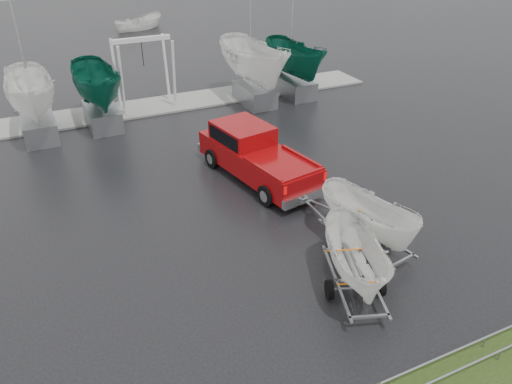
# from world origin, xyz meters

# --- Properties ---
(ground_plane) EXTENTS (120.00, 120.00, 0.00)m
(ground_plane) POSITION_xyz_m (0.00, 0.00, 0.00)
(ground_plane) COLOR black
(ground_plane) RESTS_ON ground
(dock) EXTENTS (30.00, 3.00, 0.12)m
(dock) POSITION_xyz_m (0.00, 13.00, 0.05)
(dock) COLOR gray
(dock) RESTS_ON ground
(pickup_truck) EXTENTS (3.30, 6.77, 2.16)m
(pickup_truck) POSITION_xyz_m (2.58, 2.51, 1.12)
(pickup_truck) COLOR maroon
(pickup_truck) RESTS_ON ground
(trailer_hitched) EXTENTS (1.88, 3.75, 4.68)m
(trailer_hitched) POSITION_xyz_m (3.77, -4.16, 2.55)
(trailer_hitched) COLOR gray
(trailer_hitched) RESTS_ON ground
(trailer_parked) EXTENTS (2.31, 3.79, 4.58)m
(trailer_parked) POSITION_xyz_m (2.10, -5.85, 2.50)
(trailer_parked) COLOR gray
(trailer_parked) RESTS_ON ground
(boat_hoist) EXTENTS (3.30, 2.18, 4.12)m
(boat_hoist) POSITION_xyz_m (0.58, 13.00, 2.67)
(boat_hoist) COLOR silver
(boat_hoist) RESTS_ON ground
(keelboat_0) EXTENTS (2.34, 3.20, 10.50)m
(keelboat_0) POSITION_xyz_m (-5.59, 11.00, 3.70)
(keelboat_0) COLOR gray
(keelboat_0) RESTS_ON ground
(keelboat_1) EXTENTS (2.28, 3.20, 7.15)m
(keelboat_1) POSITION_xyz_m (-2.36, 11.20, 3.59)
(keelboat_1) COLOR gray
(keelboat_1) RESTS_ON ground
(keelboat_2) EXTENTS (2.69, 3.20, 10.87)m
(keelboat_2) POSITION_xyz_m (6.63, 11.00, 4.29)
(keelboat_2) COLOR gray
(keelboat_2) RESTS_ON ground
(keelboat_3) EXTENTS (2.29, 3.20, 10.46)m
(keelboat_3) POSITION_xyz_m (9.53, 11.30, 3.62)
(keelboat_3) COLOR gray
(keelboat_3) RESTS_ON ground
(mast_rack_2) EXTENTS (7.00, 0.56, 0.06)m
(mast_rack_2) POSITION_xyz_m (4.00, -9.50, 0.35)
(mast_rack_2) COLOR gray
(mast_rack_2) RESTS_ON ground
(moored_boat_2) EXTENTS (2.64, 2.61, 10.67)m
(moored_boat_2) POSITION_xyz_m (5.48, 35.23, 0.01)
(moored_boat_2) COLOR white
(moored_boat_2) RESTS_ON ground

